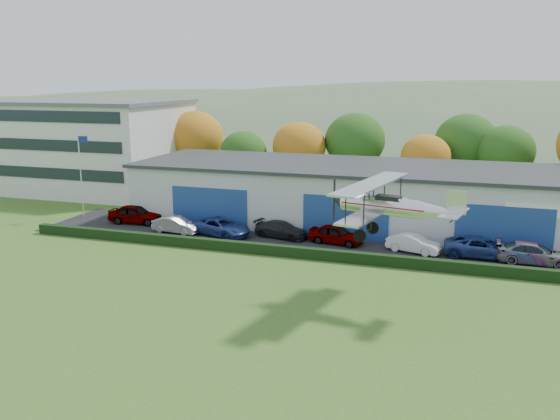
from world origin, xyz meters
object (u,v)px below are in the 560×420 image
(car_2, at_px, (221,227))
(car_3, at_px, (281,230))
(hangar, at_px, (359,194))
(biplane, at_px, (390,205))
(car_4, at_px, (336,234))
(car_5, at_px, (414,244))
(car_0, at_px, (136,214))
(car_7, at_px, (533,253))
(office_block, at_px, (91,145))
(car_6, at_px, (481,247))
(car_1, at_px, (176,225))
(flagpole, at_px, (81,168))

(car_2, xyz_separation_m, car_3, (4.97, 0.91, -0.06))
(hangar, bearing_deg, biplane, -75.00)
(car_4, height_order, car_5, car_4)
(car_5, bearing_deg, car_0, 102.68)
(hangar, relative_size, car_7, 7.99)
(car_0, bearing_deg, biplane, -121.02)
(hangar, bearing_deg, car_7, -30.39)
(car_3, height_order, car_7, car_7)
(car_2, xyz_separation_m, car_5, (15.70, -0.02, -0.06))
(office_block, bearing_deg, biplane, -33.97)
(car_2, height_order, car_4, car_4)
(office_block, bearing_deg, car_4, -23.98)
(car_2, height_order, car_6, car_6)
(car_1, bearing_deg, car_5, -82.03)
(car_2, bearing_deg, car_6, -71.61)
(biplane, bearing_deg, car_7, 61.52)
(car_0, bearing_deg, office_block, 41.47)
(car_0, xyz_separation_m, car_3, (13.98, -0.57, -0.17))
(flagpole, xyz_separation_m, car_7, (38.83, -2.20, -4.00))
(car_1, distance_m, car_2, 3.98)
(car_1, relative_size, car_6, 0.80)
(hangar, height_order, car_1, hangar)
(car_7, bearing_deg, biplane, 140.01)
(car_2, height_order, car_5, car_2)
(car_3, bearing_deg, biplane, -126.70)
(hangar, height_order, car_0, hangar)
(office_block, xyz_separation_m, car_2, (22.96, -15.01, -4.44))
(car_6, height_order, car_7, car_7)
(office_block, height_order, car_3, office_block)
(flagpole, distance_m, car_0, 7.03)
(hangar, relative_size, car_0, 8.29)
(office_block, relative_size, car_3, 4.51)
(car_0, bearing_deg, car_2, -103.70)
(car_3, relative_size, car_7, 0.90)
(office_block, height_order, car_2, office_block)
(car_0, distance_m, car_3, 14.00)
(car_4, xyz_separation_m, car_7, (14.37, -0.71, -0.00))
(car_1, xyz_separation_m, biplane, (18.97, -10.16, 5.13))
(car_1, bearing_deg, car_7, -82.70)
(flagpole, relative_size, car_7, 1.57)
(hangar, height_order, car_4, hangar)
(car_5, bearing_deg, biplane, -167.55)
(office_block, xyz_separation_m, car_1, (19.00, -15.42, -4.47))
(hangar, relative_size, car_1, 9.68)
(car_5, relative_size, biplane, 0.46)
(flagpole, relative_size, car_5, 1.98)
(car_4, bearing_deg, car_0, 96.47)
(office_block, height_order, car_7, office_block)
(car_1, relative_size, car_2, 0.80)
(office_block, bearing_deg, car_6, -18.74)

